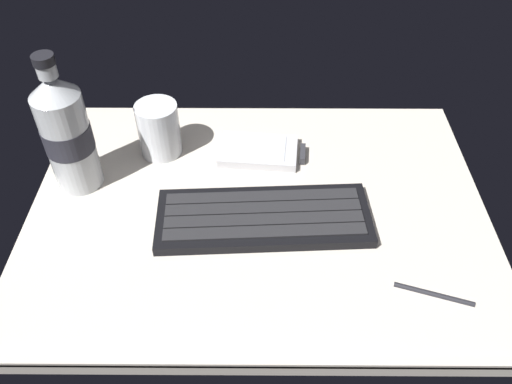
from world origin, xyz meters
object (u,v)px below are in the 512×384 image
object	(u,v)px
juice_cup	(157,131)
water_bottle	(64,133)
handheld_device	(261,151)
stylus_pen	(432,293)
keyboard	(261,217)

from	to	relation	value
juice_cup	water_bottle	xyz separation A→B (cm)	(-11.01, -7.11, 5.10)
handheld_device	water_bottle	size ratio (longest dim) A/B	0.64
handheld_device	water_bottle	bearing A→B (deg)	-166.91
handheld_device	juice_cup	world-z (taller)	juice_cup
stylus_pen	water_bottle	bearing A→B (deg)	175.22
keyboard	handheld_device	distance (cm)	14.18
keyboard	water_bottle	bearing A→B (deg)	163.57
keyboard	juice_cup	bearing A→B (deg)	136.61
keyboard	stylus_pen	size ratio (longest dim) A/B	3.11
water_bottle	stylus_pen	size ratio (longest dim) A/B	2.19
handheld_device	juice_cup	size ratio (longest dim) A/B	1.56
water_bottle	stylus_pen	world-z (taller)	water_bottle
keyboard	juice_cup	world-z (taller)	juice_cup
keyboard	water_bottle	distance (cm)	29.25
keyboard	handheld_device	xyz separation A→B (cm)	(-0.10, 14.18, -0.08)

